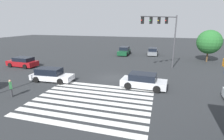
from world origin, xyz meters
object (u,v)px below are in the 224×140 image
object	(u,v)px
car_2	(124,51)
car_0	(51,75)
tree_corner_a	(209,42)
car_3	(143,81)
pedestrian	(11,87)
car_1	(153,52)
traffic_signal_mast	(164,29)
car_5	(23,62)

from	to	relation	value
car_2	car_0	bearing A→B (deg)	-13.33
car_2	tree_corner_a	distance (m)	15.58
car_3	pedestrian	world-z (taller)	pedestrian
car_1	car_2	size ratio (longest dim) A/B	0.99
car_2	pedestrian	world-z (taller)	car_2
traffic_signal_mast	car_1	xyz separation A→B (m)	(-1.87, 12.24, -4.93)
car_0	tree_corner_a	size ratio (longest dim) A/B	0.90
car_2	pedestrian	bearing A→B (deg)	-12.47
car_5	pedestrian	xyz separation A→B (m)	(7.45, -9.60, 0.17)
car_1	car_3	bearing A→B (deg)	178.88
car_0	pedestrian	bearing A→B (deg)	-101.79
car_0	pedestrian	size ratio (longest dim) A/B	3.04
traffic_signal_mast	car_1	bearing A→B (deg)	-126.33
tree_corner_a	car_3	bearing A→B (deg)	-120.54
traffic_signal_mast	tree_corner_a	distance (m)	11.11
car_1	car_5	world-z (taller)	car_1
tree_corner_a	car_0	bearing A→B (deg)	-140.37
car_5	car_3	bearing A→B (deg)	171.57
traffic_signal_mast	car_5	world-z (taller)	traffic_signal_mast
car_1	car_5	size ratio (longest dim) A/B	0.96
car_1	pedestrian	xyz separation A→B (m)	(-11.02, -25.44, 0.18)
car_5	pedestrian	size ratio (longest dim) A/B	2.98
car_3	tree_corner_a	size ratio (longest dim) A/B	0.87
traffic_signal_mast	car_3	distance (m)	9.23
car_1	pedestrian	distance (m)	27.72
car_5	tree_corner_a	xyz separation A→B (m)	(27.81, 11.50, 2.68)
tree_corner_a	car_2	bearing A→B (deg)	169.19
car_1	pedestrian	bearing A→B (deg)	154.93
car_1	car_5	bearing A→B (deg)	128.96
car_3	traffic_signal_mast	bearing A→B (deg)	81.75
traffic_signal_mast	pedestrian	xyz separation A→B (m)	(-12.88, -13.20, -4.76)
traffic_signal_mast	car_1	distance (m)	13.32
car_1	car_3	xyz separation A→B (m)	(0.19, -19.87, 0.02)
car_3	car_5	distance (m)	19.08
car_1	tree_corner_a	xyz separation A→B (m)	(9.35, -4.33, 2.69)
tree_corner_a	car_5	bearing A→B (deg)	-157.53
car_3	pedestrian	distance (m)	12.51
car_0	car_3	bearing A→B (deg)	1.00
pedestrian	car_3	bearing A→B (deg)	-19.79
traffic_signal_mast	car_5	size ratio (longest dim) A/B	1.57
pedestrian	tree_corner_a	xyz separation A→B (m)	(20.37, 21.10, 2.51)
car_5	car_2	bearing A→B (deg)	-127.74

